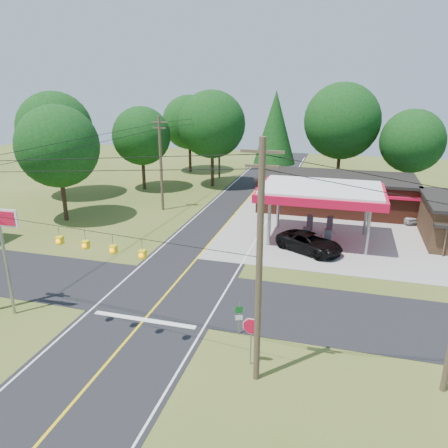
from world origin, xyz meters
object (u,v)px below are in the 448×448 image
(gas_canopy, at_px, (321,193))
(big_stop_sign, at_px, (1,236))
(octagonal_stop_sign, at_px, (251,330))
(suv_car, at_px, (309,243))
(sedan_car, at_px, (403,214))

(gas_canopy, xyz_separation_m, big_stop_sign, (-17.00, -18.01, 0.79))
(gas_canopy, relative_size, big_stop_sign, 1.56)
(gas_canopy, xyz_separation_m, octagonal_stop_sign, (-2.00, -19.01, -2.29))
(suv_car, distance_m, sedan_car, 13.83)
(suv_car, xyz_separation_m, octagonal_stop_sign, (-1.50, -16.01, 1.20))
(sedan_car, bearing_deg, big_stop_sign, -162.22)
(sedan_car, bearing_deg, suv_car, -155.81)
(sedan_car, xyz_separation_m, octagonal_stop_sign, (-9.88, -27.01, 1.29))
(suv_car, bearing_deg, big_stop_sign, 161.99)
(big_stop_sign, xyz_separation_m, octagonal_stop_sign, (15.00, -1.00, -3.08))
(gas_canopy, distance_m, suv_car, 4.63)
(big_stop_sign, height_order, octagonal_stop_sign, big_stop_sign)
(gas_canopy, distance_m, big_stop_sign, 24.78)
(suv_car, bearing_deg, octagonal_stop_sign, -155.65)
(octagonal_stop_sign, bearing_deg, big_stop_sign, 176.17)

